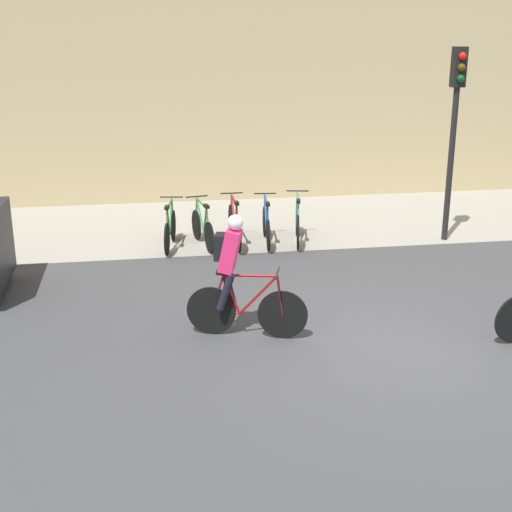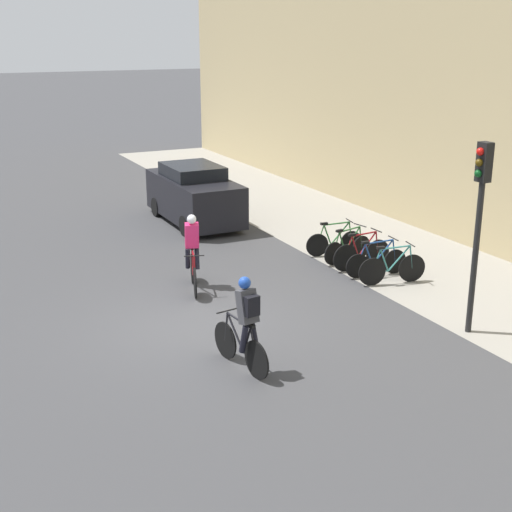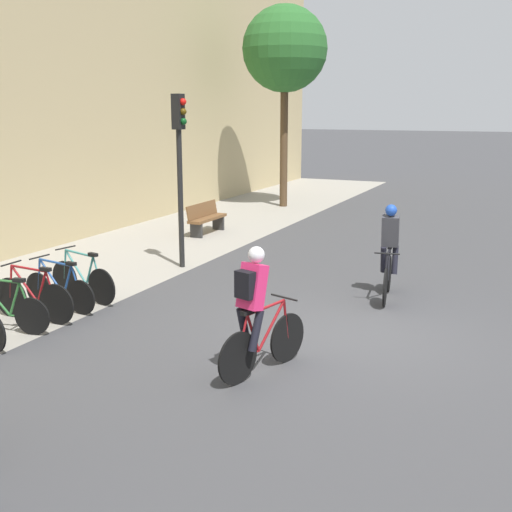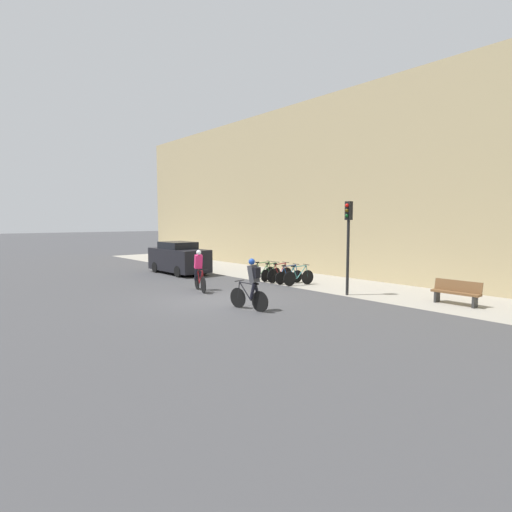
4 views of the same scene
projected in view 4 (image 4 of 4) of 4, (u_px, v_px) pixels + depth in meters
ground at (214, 300)px, 15.51m from camera, size 200.00×200.00×0.00m
kerb_strip at (325, 282)px, 19.91m from camera, size 44.00×4.50×0.01m
building_facade at (357, 184)px, 21.14m from camera, size 44.00×0.60×10.03m
cyclist_pink at (199, 269)px, 17.53m from camera, size 1.68×0.63×1.80m
cyclist_grey at (252, 283)px, 13.63m from camera, size 1.71×0.52×1.80m
parked_bike_0 at (262, 272)px, 21.01m from camera, size 0.46×1.62×0.95m
parked_bike_1 at (271, 273)px, 20.52m from camera, size 0.47×1.60×0.94m
parked_bike_2 at (280, 274)px, 20.03m from camera, size 0.46×1.71×0.99m
parked_bike_3 at (289, 276)px, 19.54m from camera, size 0.46×1.69×0.95m
parked_bike_4 at (299, 277)px, 19.05m from camera, size 0.50×1.72×0.98m
traffic_light_pole at (348, 231)px, 16.32m from camera, size 0.26×0.30×3.87m
bench at (456, 292)px, 14.61m from camera, size 1.68×0.44×0.89m
parked_car at (179, 258)px, 23.29m from camera, size 4.30×1.84×1.85m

